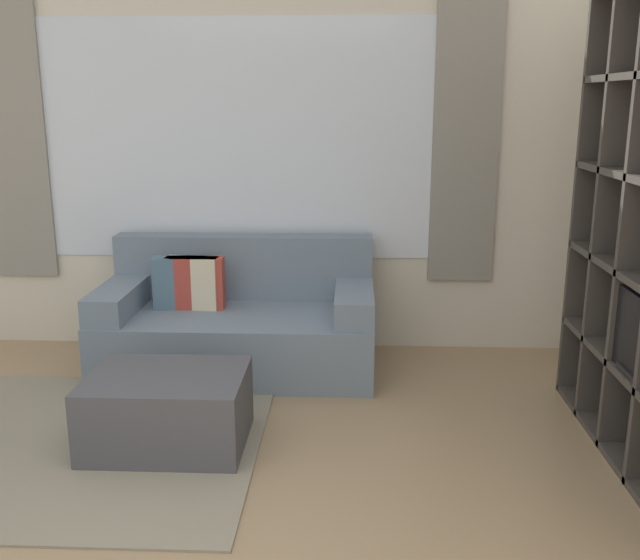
{
  "coord_description": "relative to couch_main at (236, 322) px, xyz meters",
  "views": [
    {
      "loc": [
        0.78,
        -1.64,
        1.71
      ],
      "look_at": [
        0.63,
        1.78,
        0.85
      ],
      "focal_mm": 40.0,
      "sensor_mm": 36.0,
      "label": 1
    }
  ],
  "objects": [
    {
      "name": "wall_back",
      "position": [
        -0.03,
        0.47,
        1.05
      ],
      "size": [
        6.15,
        0.11,
        2.7
      ],
      "color": "beige",
      "rests_on": "ground_plane"
    },
    {
      "name": "ottoman",
      "position": [
        -0.17,
        -1.14,
        -0.11
      ],
      "size": [
        0.79,
        0.59,
        0.38
      ],
      "color": "#47474C",
      "rests_on": "ground_plane"
    },
    {
      "name": "area_rug",
      "position": [
        -0.79,
        -1.15,
        -0.3
      ],
      "size": [
        2.18,
        1.74,
        0.01
      ],
      "primitive_type": "cube",
      "color": "gray",
      "rests_on": "ground_plane"
    },
    {
      "name": "couch_main",
      "position": [
        0.0,
        0.0,
        0.0
      ],
      "size": [
        1.75,
        0.88,
        0.83
      ],
      "color": "slate",
      "rests_on": "ground_plane"
    }
  ]
}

